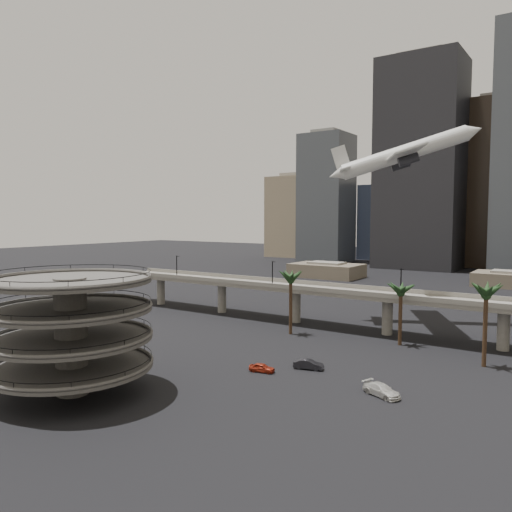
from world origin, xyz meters
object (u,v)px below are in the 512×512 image
Objects in this scene: car_b at (309,364)px; car_c at (382,390)px; overpass at (339,295)px; car_a at (262,368)px; parking_ramp at (71,324)px; airborne_jet at (403,154)px.

car_b is 0.85× the size of car_c.
car_c is at bearing -57.26° from overpass.
car_a is at bearing 120.02° from car_b.
parking_ramp reaches higher than car_c.
car_b is at bearing -56.47° from car_a.
parking_ramp is at bearing 127.20° from car_b.
airborne_jet is 60.45m from car_b.
airborne_jet is 66.08m from car_c.
parking_ramp is 5.38× the size of car_a.
car_b is at bearing -116.18° from airborne_jet.
overpass is 42.89m from car_c.
overpass reaches higher than car_b.
car_c is (35.93, 23.34, -9.01)m from parking_ramp.
overpass reaches higher than car_a.
parking_ramp is 0.67× the size of airborne_jet.
car_a is at bearing -122.18° from airborne_jet.
car_b is at bearing 92.86° from car_c.
parking_ramp is 0.17× the size of overpass.
overpass is at bearing -6.41° from car_a.
airborne_jet is at bearing -17.25° from car_a.
airborne_jet is at bearing -14.76° from car_b.
parking_ramp is 29.66m from car_a.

